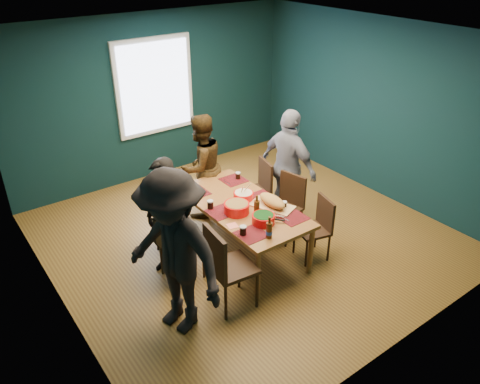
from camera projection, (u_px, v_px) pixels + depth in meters
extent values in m
cube|color=olive|center=(246.00, 236.00, 6.55)|extent=(5.00, 5.00, 0.01)
cube|color=silver|center=(247.00, 35.00, 5.25)|extent=(5.00, 5.00, 0.01)
cube|color=#0D272D|center=(43.00, 206.00, 4.60)|extent=(0.01, 5.00, 2.70)
cube|color=#0D272D|center=(376.00, 109.00, 7.19)|extent=(0.01, 5.00, 2.70)
cube|color=#0D272D|center=(155.00, 98.00, 7.66)|extent=(5.00, 0.01, 2.70)
cube|color=#0D272D|center=(416.00, 236.00, 4.13)|extent=(5.00, 0.01, 2.70)
cube|color=white|center=(154.00, 86.00, 7.55)|extent=(1.35, 0.06, 1.55)
cube|color=#955F2C|center=(242.00, 206.00, 5.90)|extent=(0.95, 1.88, 0.05)
cylinder|color=#955F2C|center=(258.00, 276.00, 5.25)|extent=(0.07, 0.07, 0.66)
cylinder|color=#955F2C|center=(311.00, 250.00, 5.67)|extent=(0.07, 0.07, 0.66)
cylinder|color=#955F2C|center=(181.00, 212.00, 6.46)|extent=(0.07, 0.07, 0.66)
cylinder|color=#955F2C|center=(229.00, 195.00, 6.89)|extent=(0.07, 0.07, 0.66)
cube|color=#321B10|center=(173.00, 220.00, 6.06)|extent=(0.51, 0.51, 0.04)
cube|color=#321B10|center=(156.00, 206.00, 5.88)|extent=(0.14, 0.42, 0.46)
cylinder|color=#321B10|center=(164.00, 245.00, 5.97)|extent=(0.03, 0.03, 0.43)
cylinder|color=#321B10|center=(191.00, 239.00, 6.08)|extent=(0.03, 0.03, 0.43)
cylinder|color=#321B10|center=(157.00, 231.00, 6.26)|extent=(0.03, 0.03, 0.43)
cylinder|color=#321B10|center=(183.00, 225.00, 6.38)|extent=(0.03, 0.03, 0.43)
cube|color=#321B10|center=(181.00, 245.00, 5.55)|extent=(0.44, 0.44, 0.04)
cube|color=#321B10|center=(165.00, 232.00, 5.32)|extent=(0.05, 0.43, 0.47)
cylinder|color=#321B10|center=(177.00, 274.00, 5.44)|extent=(0.03, 0.03, 0.44)
cylinder|color=#321B10|center=(204.00, 263.00, 5.64)|extent=(0.03, 0.03, 0.44)
cylinder|color=#321B10|center=(162.00, 259.00, 5.70)|extent=(0.03, 0.03, 0.44)
cylinder|color=#321B10|center=(187.00, 248.00, 5.89)|extent=(0.03, 0.03, 0.44)
cube|color=#321B10|center=(233.00, 268.00, 5.11)|extent=(0.51, 0.51, 0.04)
cube|color=#321B10|center=(215.00, 253.00, 4.88)|extent=(0.09, 0.46, 0.51)
cylinder|color=#321B10|center=(226.00, 303.00, 4.99)|extent=(0.04, 0.04, 0.47)
cylinder|color=#321B10|center=(257.00, 290.00, 5.17)|extent=(0.04, 0.04, 0.47)
cylinder|color=#321B10|center=(209.00, 282.00, 5.29)|extent=(0.04, 0.04, 0.47)
cylinder|color=#321B10|center=(239.00, 271.00, 5.47)|extent=(0.04, 0.04, 0.47)
cube|color=#321B10|center=(254.00, 192.00, 6.74)|extent=(0.49, 0.49, 0.04)
cube|color=#321B10|center=(266.00, 175.00, 6.69)|extent=(0.13, 0.40, 0.44)
cylinder|color=#321B10|center=(247.00, 214.00, 6.65)|extent=(0.03, 0.03, 0.41)
cylinder|color=#321B10|center=(269.00, 209.00, 6.77)|extent=(0.03, 0.03, 0.41)
cylinder|color=#321B10|center=(238.00, 203.00, 6.93)|extent=(0.03, 0.03, 0.41)
cylinder|color=#321B10|center=(259.00, 198.00, 7.05)|extent=(0.03, 0.03, 0.41)
cube|color=#321B10|center=(284.00, 209.00, 6.32)|extent=(0.49, 0.49, 0.04)
cube|color=#321B10|center=(293.00, 189.00, 6.33)|extent=(0.13, 0.40, 0.44)
cylinder|color=#321B10|center=(286.00, 233.00, 6.21)|extent=(0.03, 0.03, 0.42)
cylinder|color=#321B10|center=(301.00, 223.00, 6.44)|extent=(0.03, 0.03, 0.42)
cylinder|color=#321B10|center=(266.00, 224.00, 6.41)|extent=(0.03, 0.03, 0.42)
cylinder|color=#321B10|center=(281.00, 214.00, 6.64)|extent=(0.03, 0.03, 0.42)
cube|color=#321B10|center=(312.00, 230.00, 5.92)|extent=(0.46, 0.46, 0.04)
cube|color=#321B10|center=(325.00, 213.00, 5.87)|extent=(0.13, 0.37, 0.41)
cylinder|color=#321B10|center=(306.00, 254.00, 5.84)|extent=(0.03, 0.03, 0.38)
cylinder|color=#321B10|center=(329.00, 248.00, 5.95)|extent=(0.03, 0.03, 0.38)
cylinder|color=#321B10|center=(294.00, 240.00, 6.10)|extent=(0.03, 0.03, 0.38)
cylinder|color=#321B10|center=(316.00, 235.00, 6.21)|extent=(0.03, 0.03, 0.38)
imported|color=black|center=(165.00, 219.00, 5.47)|extent=(0.50, 0.64, 1.53)
imported|color=black|center=(201.00, 167.00, 6.70)|extent=(0.84, 0.70, 1.56)
imported|color=silver|center=(289.00, 167.00, 6.56)|extent=(0.49, 1.01, 1.67)
imported|color=black|center=(174.00, 254.00, 4.62)|extent=(1.00, 1.33, 1.83)
cylinder|color=red|center=(237.00, 208.00, 5.69)|extent=(0.31, 0.31, 0.13)
cylinder|color=#4E8831|center=(237.00, 204.00, 5.66)|extent=(0.28, 0.28, 0.02)
cylinder|color=red|center=(243.00, 196.00, 5.97)|extent=(0.26, 0.26, 0.10)
cylinder|color=#EFE6C3|center=(244.00, 193.00, 5.95)|extent=(0.23, 0.23, 0.02)
cylinder|color=tan|center=(246.00, 189.00, 5.95)|extent=(0.08, 0.14, 0.21)
cylinder|color=tan|center=(242.00, 191.00, 5.92)|extent=(0.06, 0.15, 0.21)
cylinder|color=red|center=(263.00, 219.00, 5.48)|extent=(0.27, 0.27, 0.11)
cylinder|color=#114714|center=(263.00, 215.00, 5.45)|extent=(0.24, 0.24, 0.02)
cube|color=#DEA677|center=(272.00, 206.00, 5.83)|extent=(0.46, 0.61, 0.02)
ellipsoid|color=gold|center=(272.00, 201.00, 5.80)|extent=(0.35, 0.47, 0.13)
cube|color=silver|center=(275.00, 215.00, 5.60)|extent=(0.15, 0.19, 0.00)
cylinder|color=black|center=(280.00, 220.00, 5.50)|extent=(0.09, 0.11, 0.02)
sphere|color=#155F1C|center=(278.00, 204.00, 5.71)|extent=(0.04, 0.04, 0.04)
sphere|color=#155F1C|center=(272.00, 200.00, 5.79)|extent=(0.04, 0.04, 0.04)
sphere|color=#155F1C|center=(266.00, 196.00, 5.88)|extent=(0.04, 0.04, 0.04)
cylinder|color=black|center=(193.00, 192.00, 6.13)|extent=(0.13, 0.13, 0.05)
cylinder|color=#4E8831|center=(193.00, 190.00, 6.12)|extent=(0.11, 0.11, 0.01)
cylinder|color=#4C260D|center=(269.00, 230.00, 5.19)|extent=(0.07, 0.07, 0.20)
cylinder|color=#4C260D|center=(270.00, 220.00, 5.13)|extent=(0.03, 0.03, 0.08)
cylinder|color=#1846AB|center=(269.00, 233.00, 5.21)|extent=(0.07, 0.07, 0.04)
cylinder|color=#4C260D|center=(257.00, 208.00, 5.62)|extent=(0.07, 0.07, 0.20)
cylinder|color=#4C260D|center=(257.00, 198.00, 5.55)|extent=(0.03, 0.03, 0.08)
cylinder|color=black|center=(243.00, 231.00, 5.26)|extent=(0.08, 0.08, 0.11)
cylinder|color=silver|center=(243.00, 227.00, 5.24)|extent=(0.08, 0.08, 0.02)
cylinder|color=black|center=(284.00, 205.00, 5.80)|extent=(0.06, 0.06, 0.09)
cylinder|color=silver|center=(284.00, 202.00, 5.78)|extent=(0.06, 0.06, 0.01)
cylinder|color=black|center=(238.00, 176.00, 6.49)|extent=(0.07, 0.07, 0.09)
cylinder|color=silver|center=(238.00, 173.00, 6.47)|extent=(0.07, 0.07, 0.01)
cylinder|color=black|center=(210.00, 205.00, 5.77)|extent=(0.08, 0.08, 0.11)
cylinder|color=silver|center=(210.00, 201.00, 5.75)|extent=(0.08, 0.08, 0.02)
cube|color=#FD7D6A|center=(265.00, 196.00, 6.08)|extent=(0.22, 0.22, 0.00)
cube|color=#FD7D6A|center=(232.00, 226.00, 5.45)|extent=(0.14, 0.14, 0.00)
cube|color=#FD7D6A|center=(298.00, 219.00, 5.59)|extent=(0.16, 0.16, 0.00)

